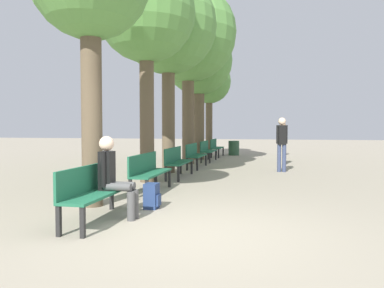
{
  "coord_description": "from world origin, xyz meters",
  "views": [
    {
      "loc": [
        1.08,
        -4.96,
        1.46
      ],
      "look_at": [
        -1.21,
        5.84,
        0.96
      ],
      "focal_mm": 35.0,
      "sensor_mm": 36.0,
      "label": 1
    }
  ],
  "objects": [
    {
      "name": "ground_plane",
      "position": [
        0.0,
        0.0,
        0.0
      ],
      "size": [
        80.0,
        80.0,
        0.0
      ],
      "primitive_type": "plane",
      "color": "gray"
    },
    {
      "name": "bench_row_0",
      "position": [
        -1.59,
        0.34,
        0.52
      ],
      "size": [
        0.44,
        1.78,
        0.87
      ],
      "color": "#1E6042",
      "rests_on": "ground_plane"
    },
    {
      "name": "bench_row_1",
      "position": [
        -1.59,
        2.92,
        0.52
      ],
      "size": [
        0.44,
        1.78,
        0.87
      ],
      "color": "#1E6042",
      "rests_on": "ground_plane"
    },
    {
      "name": "bench_row_2",
      "position": [
        -1.59,
        5.51,
        0.52
      ],
      "size": [
        0.44,
        1.78,
        0.87
      ],
      "color": "#1E6042",
      "rests_on": "ground_plane"
    },
    {
      "name": "bench_row_3",
      "position": [
        -1.59,
        8.1,
        0.52
      ],
      "size": [
        0.44,
        1.78,
        0.87
      ],
      "color": "#1E6042",
      "rests_on": "ground_plane"
    },
    {
      "name": "bench_row_4",
      "position": [
        -1.59,
        10.69,
        0.52
      ],
      "size": [
        0.44,
        1.78,
        0.87
      ],
      "color": "#1E6042",
      "rests_on": "ground_plane"
    },
    {
      "name": "bench_row_5",
      "position": [
        -1.59,
        13.27,
        0.52
      ],
      "size": [
        0.44,
        1.78,
        0.87
      ],
      "color": "#1E6042",
      "rests_on": "ground_plane"
    },
    {
      "name": "tree_row_1",
      "position": [
        -2.15,
        4.51,
        4.38
      ],
      "size": [
        2.59,
        2.59,
        5.75
      ],
      "color": "brown",
      "rests_on": "ground_plane"
    },
    {
      "name": "tree_row_2",
      "position": [
        -2.15,
        6.62,
        4.64
      ],
      "size": [
        3.1,
        3.1,
        6.25
      ],
      "color": "brown",
      "rests_on": "ground_plane"
    },
    {
      "name": "tree_row_3",
      "position": [
        -2.15,
        9.52,
        5.08
      ],
      "size": [
        3.8,
        3.8,
        7.03
      ],
      "color": "brown",
      "rests_on": "ground_plane"
    },
    {
      "name": "tree_row_4",
      "position": [
        -2.15,
        11.72,
        4.36
      ],
      "size": [
        3.04,
        3.04,
        5.97
      ],
      "color": "brown",
      "rests_on": "ground_plane"
    },
    {
      "name": "tree_row_5",
      "position": [
        -2.15,
        14.6,
        3.78
      ],
      "size": [
        2.3,
        2.3,
        5.01
      ],
      "color": "brown",
      "rests_on": "ground_plane"
    },
    {
      "name": "person_seated",
      "position": [
        -1.36,
        0.57,
        0.7
      ],
      "size": [
        0.62,
        0.35,
        1.32
      ],
      "color": "#4C4C4C",
      "rests_on": "ground_plane"
    },
    {
      "name": "backpack",
      "position": [
        -1.0,
        1.4,
        0.22
      ],
      "size": [
        0.26,
        0.28,
        0.45
      ],
      "color": "navy",
      "rests_on": "ground_plane"
    },
    {
      "name": "pedestrian_near",
      "position": [
        1.65,
        14.64,
        0.89
      ],
      "size": [
        0.31,
        0.28,
        1.55
      ],
      "color": "beige",
      "rests_on": "ground_plane"
    },
    {
      "name": "pedestrian_mid",
      "position": [
        1.42,
        7.52,
        1.01
      ],
      "size": [
        0.36,
        0.26,
        1.77
      ],
      "color": "#384260",
      "rests_on": "ground_plane"
    },
    {
      "name": "pedestrian_far",
      "position": [
        1.51,
        9.85,
        0.95
      ],
      "size": [
        0.34,
        0.23,
        1.66
      ],
      "color": "beige",
      "rests_on": "ground_plane"
    },
    {
      "name": "trash_bin",
      "position": [
        -0.81,
        14.44,
        0.37
      ],
      "size": [
        0.56,
        0.56,
        0.75
      ],
      "color": "#2D5138",
      "rests_on": "ground_plane"
    }
  ]
}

